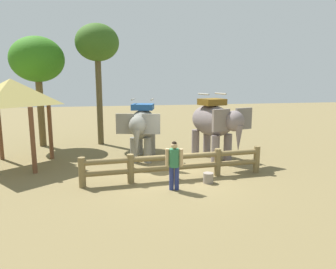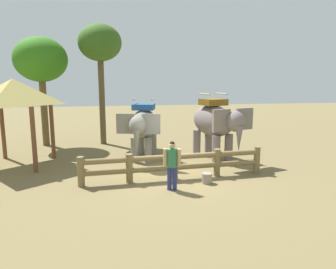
% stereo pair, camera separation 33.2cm
% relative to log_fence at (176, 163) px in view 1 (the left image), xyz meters
% --- Properties ---
extents(ground_plane, '(60.00, 60.00, 0.00)m').
position_rel_log_fence_xyz_m(ground_plane, '(0.00, 0.11, -0.60)').
color(ground_plane, brown).
extents(log_fence, '(6.85, 0.76, 1.05)m').
position_rel_log_fence_xyz_m(log_fence, '(0.00, 0.00, 0.00)').
color(log_fence, olive).
rests_on(log_fence, ground).
extents(elephant_near_left, '(2.10, 3.28, 2.75)m').
position_rel_log_fence_xyz_m(elephant_near_left, '(-0.88, 3.06, 0.94)').
color(elephant_near_left, slate).
rests_on(elephant_near_left, ground).
extents(elephant_center, '(2.37, 3.57, 2.99)m').
position_rel_log_fence_xyz_m(elephant_center, '(2.34, 2.62, 1.07)').
color(elephant_center, slate).
rests_on(elephant_center, ground).
extents(tourist_woman_in_black, '(0.57, 0.39, 1.66)m').
position_rel_log_fence_xyz_m(tourist_woman_in_black, '(-0.28, -1.07, 0.35)').
color(tourist_woman_in_black, navy).
rests_on(tourist_woman_in_black, ground).
extents(thatched_shelter, '(3.35, 3.35, 3.64)m').
position_rel_log_fence_xyz_m(thatched_shelter, '(-6.22, 2.99, 2.45)').
color(thatched_shelter, brown).
rests_on(thatched_shelter, ground).
extents(tree_far_left, '(2.31, 2.31, 6.48)m').
position_rel_log_fence_xyz_m(tree_far_left, '(-2.83, 6.83, 4.75)').
color(tree_far_left, brown).
rests_on(tree_far_left, ground).
extents(tree_back_center, '(2.75, 2.75, 5.77)m').
position_rel_log_fence_xyz_m(tree_back_center, '(-5.90, 6.88, 3.93)').
color(tree_back_center, brown).
rests_on(tree_back_center, ground).
extents(feed_bucket, '(0.36, 0.36, 0.36)m').
position_rel_log_fence_xyz_m(feed_bucket, '(1.06, -0.60, -0.42)').
color(feed_bucket, gray).
rests_on(feed_bucket, ground).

